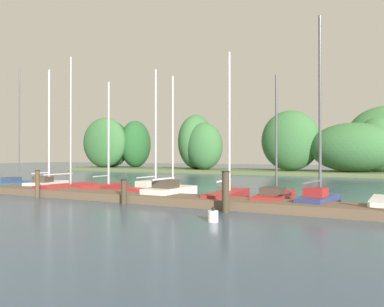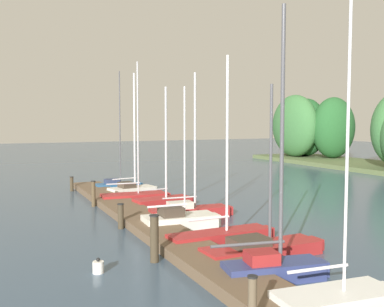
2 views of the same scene
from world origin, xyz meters
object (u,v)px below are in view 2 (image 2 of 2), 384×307
object	(u,v)px
sailboat_2	(137,196)
sailboat_4	(191,209)
sailboat_6	(224,234)
channel_buoy_0	(98,267)
sailboat_7	(265,248)
sailboat_3	(165,200)
sailboat_8	(276,263)
sailboat_1	(133,188)
sailboat_5	(181,220)
sailboat_9	(341,298)
mooring_piling_0	(72,184)
mooring_piling_1	(93,194)
mooring_piling_3	(154,238)
mooring_piling_2	(121,216)
sailboat_0	(119,185)

from	to	relation	value
sailboat_2	sailboat_4	distance (m)	5.08
sailboat_6	channel_buoy_0	world-z (taller)	sailboat_6
sailboat_7	sailboat_3	bearing A→B (deg)	87.53
sailboat_8	channel_buoy_0	xyz separation A→B (m)	(-2.66, -4.46, -0.31)
sailboat_1	sailboat_7	xyz separation A→B (m)	(13.83, 0.27, -0.12)
sailboat_5	sailboat_9	bearing A→B (deg)	-85.65
sailboat_4	mooring_piling_0	distance (m)	11.01
sailboat_7	mooring_piling_1	size ratio (longest dim) A/B	4.18
mooring_piling_3	channel_buoy_0	distance (m)	1.99
sailboat_1	mooring_piling_0	xyz separation A→B (m)	(-3.11, -3.13, 0.04)
sailboat_1	mooring_piling_0	size ratio (longest dim) A/B	7.80
sailboat_1	sailboat_4	world-z (taller)	sailboat_1
sailboat_4	mooring_piling_2	bearing A→B (deg)	-164.00
sailboat_7	sailboat_0	bearing A→B (deg)	90.14
sailboat_3	sailboat_6	xyz separation A→B (m)	(7.47, -0.54, -0.04)
sailboat_8	mooring_piling_3	size ratio (longest dim) A/B	5.03
sailboat_3	mooring_piling_2	bearing A→B (deg)	-137.83
sailboat_1	sailboat_3	distance (m)	4.33
mooring_piling_3	mooring_piling_1	bearing A→B (deg)	178.51
sailboat_2	channel_buoy_0	size ratio (longest dim) A/B	16.46
sailboat_4	sailboat_7	distance (m)	6.59
sailboat_2	mooring_piling_1	xyz separation A→B (m)	(0.37, -2.49, 0.37)
sailboat_5	mooring_piling_2	distance (m)	2.54
sailboat_3	sailboat_5	bearing A→B (deg)	-108.22
sailboat_4	sailboat_6	distance (m)	4.58
sailboat_4	mooring_piling_1	size ratio (longest dim) A/B	4.92
sailboat_0	sailboat_8	size ratio (longest dim) A/B	1.00
sailboat_0	mooring_piling_1	size ratio (longest dim) A/B	5.63
mooring_piling_2	sailboat_3	bearing A→B (deg)	137.45
sailboat_0	sailboat_4	world-z (taller)	sailboat_0
sailboat_2	sailboat_6	xyz separation A→B (m)	(9.49, 0.35, 0.01)
sailboat_5	sailboat_6	world-z (taller)	sailboat_6
sailboat_3	mooring_piling_1	distance (m)	3.77
sailboat_4	sailboat_9	world-z (taller)	sailboat_9
sailboat_2	sailboat_5	size ratio (longest dim) A/B	1.31
mooring_piling_3	sailboat_6	bearing A→B (deg)	108.60
sailboat_7	mooring_piling_2	world-z (taller)	sailboat_7
sailboat_1	channel_buoy_0	xyz separation A→B (m)	(13.11, -5.12, -0.25)
sailboat_5	sailboat_7	size ratio (longest dim) A/B	1.04
sailboat_0	sailboat_9	world-z (taller)	sailboat_9
mooring_piling_2	sailboat_7	bearing A→B (deg)	29.47
sailboat_5	sailboat_2	bearing A→B (deg)	91.75
sailboat_5	channel_buoy_0	bearing A→B (deg)	-134.13
sailboat_2	sailboat_4	world-z (taller)	sailboat_2
sailboat_8	sailboat_9	distance (m)	2.46
sailboat_6	mooring_piling_3	xyz separation A→B (m)	(1.04, -3.10, 0.44)
sailboat_1	sailboat_3	bearing A→B (deg)	-95.44
sailboat_0	sailboat_8	distance (m)	18.16
sailboat_0	mooring_piling_0	size ratio (longest dim) A/B	8.16
sailboat_4	sailboat_8	size ratio (longest dim) A/B	0.87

